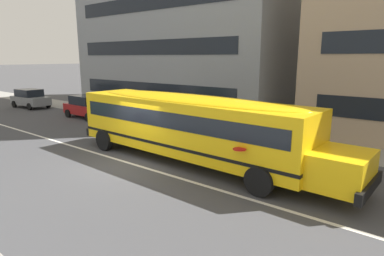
{
  "coord_description": "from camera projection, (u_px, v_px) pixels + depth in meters",
  "views": [
    {
      "loc": [
        10.32,
        -8.7,
        4.4
      ],
      "look_at": [
        2.59,
        0.87,
        1.75
      ],
      "focal_mm": 30.79,
      "sensor_mm": 36.0,
      "label": 1
    }
  ],
  "objects": [
    {
      "name": "lane_centreline",
      "position": [
        131.0,
        164.0,
        13.88
      ],
      "size": [
        110.0,
        0.16,
        0.01
      ],
      "primitive_type": "cube",
      "color": "silver",
      "rests_on": "ground_plane"
    },
    {
      "name": "parked_car_grey_past_driveway",
      "position": [
        30.0,
        98.0,
        29.16
      ],
      "size": [
        3.98,
        2.04,
        1.64
      ],
      "rotation": [
        0.0,
        0.0,
        0.05
      ],
      "color": "gray",
      "rests_on": "ground_plane"
    },
    {
      "name": "school_bus",
      "position": [
        191.0,
        123.0,
        13.72
      ],
      "size": [
        12.92,
        3.22,
        2.88
      ],
      "rotation": [
        0.0,
        0.0,
        -0.02
      ],
      "color": "yellow",
      "rests_on": "ground_plane"
    },
    {
      "name": "parked_car_red_under_tree",
      "position": [
        87.0,
        106.0,
        24.28
      ],
      "size": [
        3.91,
        1.9,
        1.64
      ],
      "rotation": [
        0.0,
        0.0,
        -0.01
      ],
      "color": "maroon",
      "rests_on": "ground_plane"
    },
    {
      "name": "sidewalk_far",
      "position": [
        230.0,
        132.0,
        19.74
      ],
      "size": [
        120.0,
        3.0,
        0.01
      ],
      "primitive_type": "cube",
      "color": "gray",
      "rests_on": "ground_plane"
    },
    {
      "name": "ground_plane",
      "position": [
        131.0,
        164.0,
        13.88
      ],
      "size": [
        400.0,
        400.0,
        0.0
      ],
      "primitive_type": "plane",
      "color": "#424244"
    }
  ]
}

